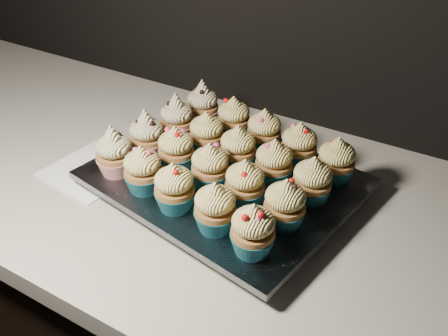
% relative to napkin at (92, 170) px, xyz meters
% --- Properties ---
extents(cabinet, '(2.40, 0.60, 0.86)m').
position_rel_napkin_xyz_m(cabinet, '(0.05, 0.07, -0.47)').
color(cabinet, black).
rests_on(cabinet, ground).
extents(worktop, '(2.44, 0.64, 0.04)m').
position_rel_napkin_xyz_m(worktop, '(0.05, 0.07, -0.02)').
color(worktop, beige).
rests_on(worktop, cabinet).
extents(napkin, '(0.16, 0.16, 0.00)m').
position_rel_napkin_xyz_m(napkin, '(0.00, 0.00, 0.00)').
color(napkin, white).
rests_on(napkin, worktop).
extents(baking_tray, '(0.44, 0.36, 0.02)m').
position_rel_napkin_xyz_m(baking_tray, '(0.24, 0.07, 0.01)').
color(baking_tray, black).
rests_on(baking_tray, worktop).
extents(foil_lining, '(0.47, 0.40, 0.01)m').
position_rel_napkin_xyz_m(foil_lining, '(0.24, 0.07, 0.03)').
color(foil_lining, silver).
rests_on(foil_lining, baking_tray).
extents(cupcake_0, '(0.06, 0.06, 0.10)m').
position_rel_napkin_xyz_m(cupcake_0, '(0.08, -0.01, 0.07)').
color(cupcake_0, '#A11618').
rests_on(cupcake_0, foil_lining).
extents(cupcake_1, '(0.06, 0.06, 0.08)m').
position_rel_napkin_xyz_m(cupcake_1, '(0.15, -0.03, 0.07)').
color(cupcake_1, '#175F6F').
rests_on(cupcake_1, foil_lining).
extents(cupcake_2, '(0.06, 0.06, 0.08)m').
position_rel_napkin_xyz_m(cupcake_2, '(0.22, -0.04, 0.07)').
color(cupcake_2, '#175F6F').
rests_on(cupcake_2, foil_lining).
extents(cupcake_3, '(0.06, 0.06, 0.08)m').
position_rel_napkin_xyz_m(cupcake_3, '(0.30, -0.05, 0.07)').
color(cupcake_3, '#175F6F').
rests_on(cupcake_3, foil_lining).
extents(cupcake_4, '(0.06, 0.06, 0.08)m').
position_rel_napkin_xyz_m(cupcake_4, '(0.37, -0.07, 0.07)').
color(cupcake_4, '#175F6F').
rests_on(cupcake_4, foil_lining).
extents(cupcake_5, '(0.06, 0.06, 0.10)m').
position_rel_napkin_xyz_m(cupcake_5, '(0.09, 0.06, 0.07)').
color(cupcake_5, '#A11618').
rests_on(cupcake_5, foil_lining).
extents(cupcake_6, '(0.06, 0.06, 0.08)m').
position_rel_napkin_xyz_m(cupcake_6, '(0.16, 0.05, 0.07)').
color(cupcake_6, '#175F6F').
rests_on(cupcake_6, foil_lining).
extents(cupcake_7, '(0.06, 0.06, 0.08)m').
position_rel_napkin_xyz_m(cupcake_7, '(0.24, 0.03, 0.07)').
color(cupcake_7, '#175F6F').
rests_on(cupcake_7, foil_lining).
extents(cupcake_8, '(0.06, 0.06, 0.08)m').
position_rel_napkin_xyz_m(cupcake_8, '(0.31, 0.02, 0.07)').
color(cupcake_8, '#175F6F').
rests_on(cupcake_8, foil_lining).
extents(cupcake_9, '(0.06, 0.06, 0.08)m').
position_rel_napkin_xyz_m(cupcake_9, '(0.38, 0.01, 0.07)').
color(cupcake_9, '#175F6F').
rests_on(cupcake_9, foil_lining).
extents(cupcake_10, '(0.06, 0.06, 0.10)m').
position_rel_napkin_xyz_m(cupcake_10, '(0.10, 0.13, 0.07)').
color(cupcake_10, '#A11618').
rests_on(cupcake_10, foil_lining).
extents(cupcake_11, '(0.06, 0.06, 0.08)m').
position_rel_napkin_xyz_m(cupcake_11, '(0.18, 0.12, 0.07)').
color(cupcake_11, '#175F6F').
rests_on(cupcake_11, foil_lining).
extents(cupcake_12, '(0.06, 0.06, 0.08)m').
position_rel_napkin_xyz_m(cupcake_12, '(0.25, 0.11, 0.07)').
color(cupcake_12, '#175F6F').
rests_on(cupcake_12, foil_lining).
extents(cupcake_13, '(0.06, 0.06, 0.08)m').
position_rel_napkin_xyz_m(cupcake_13, '(0.32, 0.10, 0.07)').
color(cupcake_13, '#175F6F').
rests_on(cupcake_13, foil_lining).
extents(cupcake_14, '(0.06, 0.06, 0.08)m').
position_rel_napkin_xyz_m(cupcake_14, '(0.39, 0.08, 0.07)').
color(cupcake_14, '#175F6F').
rests_on(cupcake_14, foil_lining).
extents(cupcake_15, '(0.06, 0.06, 0.10)m').
position_rel_napkin_xyz_m(cupcake_15, '(0.11, 0.21, 0.07)').
color(cupcake_15, '#A11618').
rests_on(cupcake_15, foil_lining).
extents(cupcake_16, '(0.06, 0.06, 0.08)m').
position_rel_napkin_xyz_m(cupcake_16, '(0.19, 0.19, 0.07)').
color(cupcake_16, '#175F6F').
rests_on(cupcake_16, foil_lining).
extents(cupcake_17, '(0.06, 0.06, 0.08)m').
position_rel_napkin_xyz_m(cupcake_17, '(0.26, 0.18, 0.07)').
color(cupcake_17, '#175F6F').
rests_on(cupcake_17, foil_lining).
extents(cupcake_18, '(0.06, 0.06, 0.08)m').
position_rel_napkin_xyz_m(cupcake_18, '(0.33, 0.17, 0.07)').
color(cupcake_18, '#175F6F').
rests_on(cupcake_18, foil_lining).
extents(cupcake_19, '(0.06, 0.06, 0.08)m').
position_rel_napkin_xyz_m(cupcake_19, '(0.41, 0.16, 0.07)').
color(cupcake_19, '#175F6F').
rests_on(cupcake_19, foil_lining).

